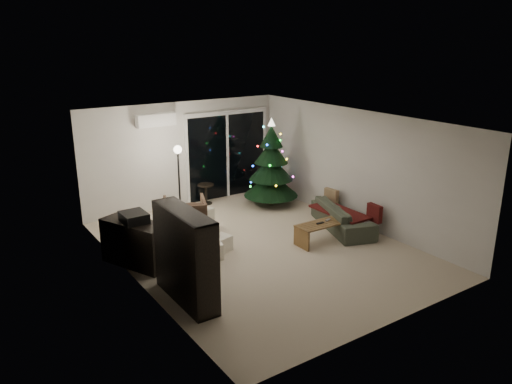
% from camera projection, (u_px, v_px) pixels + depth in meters
% --- Properties ---
extents(room, '(6.50, 7.51, 2.60)m').
position_uv_depth(room, '(239.00, 177.00, 10.83)').
color(room, beige).
rests_on(room, ground).
extents(bookshelf, '(0.78, 1.51, 1.47)m').
position_uv_depth(bookshelf, '(175.00, 259.00, 7.51)').
color(bookshelf, black).
rests_on(bookshelf, floor).
extents(media_cabinet, '(0.97, 1.39, 0.82)m').
position_uv_depth(media_cabinet, '(136.00, 243.00, 8.90)').
color(media_cabinet, black).
rests_on(media_cabinet, floor).
extents(stereo, '(0.41, 0.49, 0.17)m').
position_uv_depth(stereo, '(134.00, 217.00, 8.75)').
color(stereo, black).
rests_on(stereo, media_cabinet).
extents(armchair, '(1.10, 1.11, 0.78)m').
position_uv_depth(armchair, '(185.00, 216.00, 10.28)').
color(armchair, '#483327').
rests_on(armchair, floor).
extents(ottoman, '(0.61, 0.61, 0.42)m').
position_uv_depth(ottoman, '(199.00, 218.00, 10.70)').
color(ottoman, '#F5EDC5').
rests_on(ottoman, floor).
extents(cardboard_box_a, '(0.49, 0.42, 0.30)m').
position_uv_depth(cardboard_box_a, '(210.00, 251.00, 9.21)').
color(cardboard_box_a, white).
rests_on(cardboard_box_a, floor).
extents(cardboard_box_b, '(0.49, 0.41, 0.30)m').
position_uv_depth(cardboard_box_b, '(220.00, 244.00, 9.53)').
color(cardboard_box_b, white).
rests_on(cardboard_box_b, floor).
extents(side_table, '(0.41, 0.41, 0.50)m').
position_uv_depth(side_table, '(206.00, 194.00, 12.22)').
color(side_table, black).
rests_on(side_table, floor).
extents(floor_lamp, '(0.27, 0.27, 1.66)m').
position_uv_depth(floor_lamp, '(179.00, 186.00, 10.88)').
color(floor_lamp, black).
rests_on(floor_lamp, floor).
extents(sofa, '(1.31, 2.00, 0.55)m').
position_uv_depth(sofa, '(343.00, 216.00, 10.63)').
color(sofa, '#4C5443').
rests_on(sofa, floor).
extents(sofa_throw, '(0.58, 1.34, 0.04)m').
position_uv_depth(sofa_throw, '(340.00, 212.00, 10.54)').
color(sofa_throw, maroon).
rests_on(sofa_throw, sofa).
extents(cushion_a, '(0.14, 0.37, 0.36)m').
position_uv_depth(cushion_a, '(331.00, 197.00, 11.21)').
color(cushion_a, '#A2826A').
rests_on(cushion_a, sofa).
extents(cushion_b, '(0.13, 0.37, 0.36)m').
position_uv_depth(cushion_b, '(374.00, 213.00, 10.18)').
color(cushion_b, maroon).
rests_on(cushion_b, sofa).
extents(coffee_table, '(1.29, 0.47, 0.41)m').
position_uv_depth(coffee_table, '(325.00, 232.00, 9.99)').
color(coffee_table, brown).
rests_on(coffee_table, floor).
extents(remote_a, '(0.16, 0.05, 0.02)m').
position_uv_depth(remote_a, '(320.00, 223.00, 9.84)').
color(remote_a, black).
rests_on(remote_a, coffee_table).
extents(remote_b, '(0.16, 0.09, 0.02)m').
position_uv_depth(remote_b, '(328.00, 220.00, 10.01)').
color(remote_b, slate).
rests_on(remote_b, coffee_table).
extents(christmas_tree, '(1.56, 1.56, 2.12)m').
position_uv_depth(christmas_tree, '(271.00, 162.00, 11.91)').
color(christmas_tree, black).
rests_on(christmas_tree, floor).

